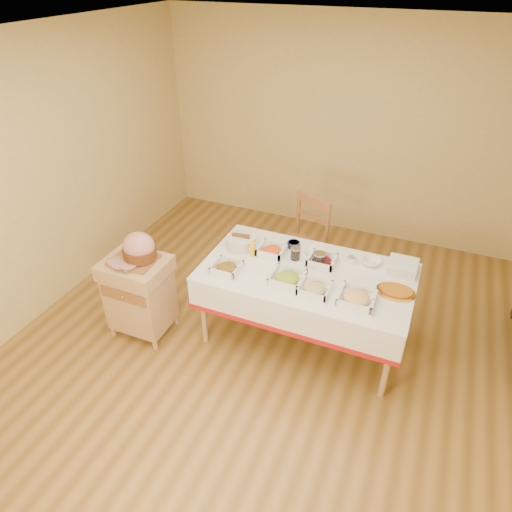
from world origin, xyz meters
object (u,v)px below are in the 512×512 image
Objects in this scene: mustard_bottle at (252,248)px; brass_platter at (396,291)px; dining_table at (306,286)px; dining_chair at (301,245)px; ham_on_board at (138,249)px; preserve_jar_left at (295,254)px; plate_stack at (403,267)px; bread_basket at (241,241)px; butcher_cart at (140,292)px; preserve_jar_right at (319,260)px.

mustard_bottle is 1.29m from brass_platter.
dining_chair reaches higher than dining_table.
ham_on_board reaches higher than dining_table.
plate_stack is at bearing 11.21° from preserve_jar_left.
bread_basket is at bearing 148.92° from mustard_bottle.
preserve_jar_left is at bearing 170.01° from brass_platter.
preserve_jar_left is 0.70× the size of mustard_bottle.
butcher_cart is 1.67m from preserve_jar_right.
mustard_bottle is at bearing -168.02° from plate_stack.
dining_chair is (-0.29, 0.75, -0.07)m from dining_table.
ham_on_board is 1.67× the size of plate_stack.
preserve_jar_left is at bearing 137.77° from dining_table.
ham_on_board is (-1.11, -1.21, 0.38)m from dining_chair.
plate_stack is at bearing 20.66° from butcher_cart.
preserve_jar_right is (1.50, 0.62, 0.37)m from butcher_cart.
dining_chair is at bearing 158.00° from plate_stack.
plate_stack is at bearing 23.30° from dining_table.
plate_stack reaches higher than brass_platter.
preserve_jar_right is at bearing -1.83° from bread_basket.
preserve_jar_right is 0.72m from plate_stack.
brass_platter is (2.15, 0.45, -0.13)m from ham_on_board.
dining_table is 6.51× the size of bread_basket.
preserve_jar_right is at bearing 22.00° from ham_on_board.
dining_chair is 8.93× the size of preserve_jar_left.
preserve_jar_left is 0.41× the size of bread_basket.
dining_table is at bearing -11.87° from bread_basket.
preserve_jar_right is at bearing -60.49° from dining_chair.
bread_basket is (-0.70, 0.15, 0.21)m from dining_table.
brass_platter is (2.19, 0.49, 0.33)m from butcher_cart.
bread_basket is (-0.41, -0.60, 0.28)m from dining_chair.
mustard_bottle reaches higher than preserve_jar_right.
mustard_bottle is (0.86, 0.52, -0.08)m from ham_on_board.
ham_on_board reaches higher than mustard_bottle.
brass_platter reaches higher than dining_table.
brass_platter is at bearing -90.37° from plate_stack.
ham_on_board is 1.47× the size of bread_basket.
dining_chair reaches higher than plate_stack.
dining_chair is at bearing 70.07° from mustard_bottle.
dining_table is at bearing 18.56° from ham_on_board.
mustard_bottle is at bearing -31.08° from bread_basket.
plate_stack is at bearing 16.43° from preserve_jar_right.
preserve_jar_right is at bearing 6.74° from mustard_bottle.
preserve_jar_left is at bearing 26.34° from ham_on_board.
ham_on_board is at bearing -159.74° from plate_stack.
bread_basket reaches higher than plate_stack.
preserve_jar_left is at bearing -78.03° from dining_chair.
mustard_bottle reaches higher than dining_table.
butcher_cart reaches higher than dining_table.
bread_basket is (-0.54, 0.00, 0.00)m from preserve_jar_left.
ham_on_board is (0.04, 0.03, 0.46)m from butcher_cart.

